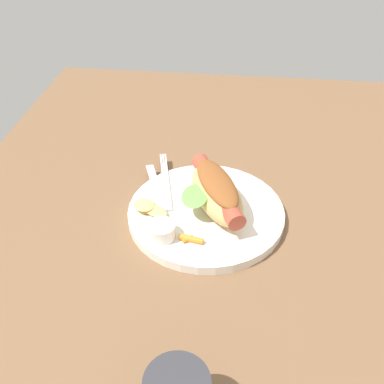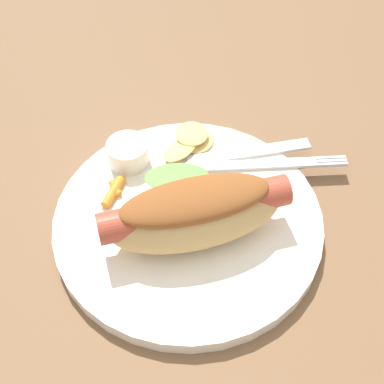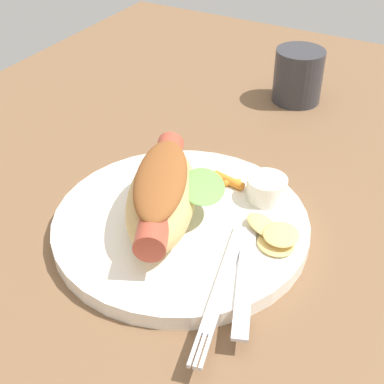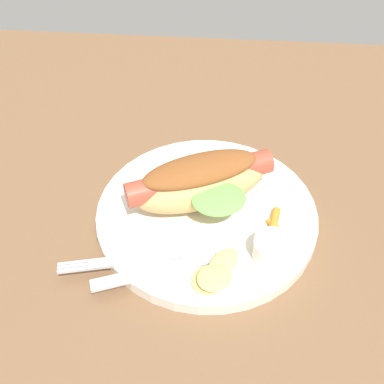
# 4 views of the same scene
# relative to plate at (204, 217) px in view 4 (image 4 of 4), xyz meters

# --- Properties ---
(ground_plane) EXTENTS (1.20, 0.90, 0.02)m
(ground_plane) POSITION_rel_plate_xyz_m (0.01, 0.00, -0.02)
(ground_plane) COLOR brown
(plate) EXTENTS (0.26, 0.26, 0.02)m
(plate) POSITION_rel_plate_xyz_m (0.00, 0.00, 0.00)
(plate) COLOR white
(plate) RESTS_ON ground_plane
(hot_dog) EXTENTS (0.17, 0.13, 0.06)m
(hot_dog) POSITION_rel_plate_xyz_m (-0.01, 0.02, 0.04)
(hot_dog) COLOR tan
(hot_dog) RESTS_ON plate
(sauce_ramekin) EXTENTS (0.04, 0.04, 0.02)m
(sauce_ramekin) POSITION_rel_plate_xyz_m (0.07, -0.06, 0.02)
(sauce_ramekin) COLOR white
(sauce_ramekin) RESTS_ON plate
(fork) EXTENTS (0.17, 0.05, 0.00)m
(fork) POSITION_rel_plate_xyz_m (-0.07, -0.07, 0.01)
(fork) COLOR silver
(fork) RESTS_ON plate
(knife) EXTENTS (0.13, 0.06, 0.00)m
(knife) POSITION_rel_plate_xyz_m (-0.05, -0.09, 0.01)
(knife) COLOR silver
(knife) RESTS_ON plate
(chips_pile) EXTENTS (0.06, 0.07, 0.01)m
(chips_pile) POSITION_rel_plate_xyz_m (0.01, -0.09, 0.01)
(chips_pile) COLOR #E9C570
(chips_pile) RESTS_ON plate
(carrot_garnish) EXTENTS (0.02, 0.04, 0.01)m
(carrot_garnish) POSITION_rel_plate_xyz_m (0.08, -0.01, 0.01)
(carrot_garnish) COLOR orange
(carrot_garnish) RESTS_ON plate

